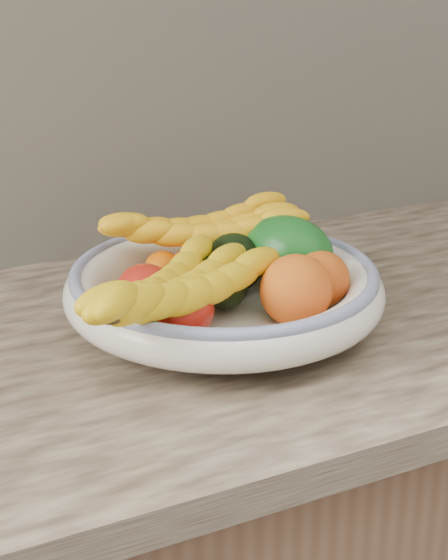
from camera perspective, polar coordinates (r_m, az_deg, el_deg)
The scene contains 14 objects.
fruit_bowl at distance 1.05m, azimuth 0.00°, elevation -0.58°, with size 0.39×0.39×0.08m.
clementine_back_left at distance 1.10m, azimuth -4.10°, elevation 0.84°, with size 0.05×0.05×0.04m, color orange.
clementine_back_right at distance 1.13m, azimuth -1.22°, elevation 1.39°, with size 0.05×0.05×0.05m, color #E85604.
clementine_back_mid at distance 1.10m, azimuth -2.50°, elevation 0.87°, with size 0.05×0.05×0.04m, color #FF6405.
clementine_extra at distance 1.13m, azimuth -0.18°, elevation 1.43°, with size 0.06×0.06×0.05m, color #F26005.
tomato_left at distance 1.01m, azimuth -5.26°, elevation -0.67°, with size 0.07×0.07×0.06m, color red.
tomato_near_left at distance 0.95m, azimuth -3.02°, elevation -1.97°, with size 0.08×0.08×0.07m, color #B41A11.
avocado_center at distance 1.03m, azimuth -0.30°, elevation -0.11°, with size 0.06×0.09×0.06m, color black.
avocado_right at distance 1.09m, azimuth 0.66°, elevation 1.27°, with size 0.07×0.10×0.07m, color black.
green_mango at distance 1.09m, azimuth 4.19°, elevation 1.94°, with size 0.08×0.13×0.09m, color #105719.
peach_front at distance 1.00m, azimuth 4.81°, elevation -0.70°, with size 0.09×0.09×0.09m, color orange.
peach_right at distance 1.03m, azimuth 6.49°, elevation 0.05°, with size 0.07×0.07×0.07m, color orange.
banana_bunch_back at distance 1.12m, azimuth -1.49°, elevation 3.06°, with size 0.28×0.11×0.08m, color yellow, non-canonical shape.
banana_bunch_front at distance 0.94m, azimuth -3.32°, elevation -1.11°, with size 0.31×0.12×0.09m, color yellow, non-canonical shape.
Camera 1 is at (-0.43, 0.79, 1.34)m, focal length 55.00 mm.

